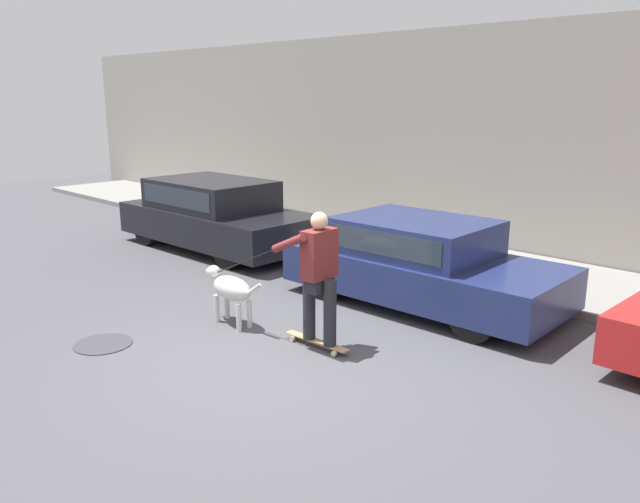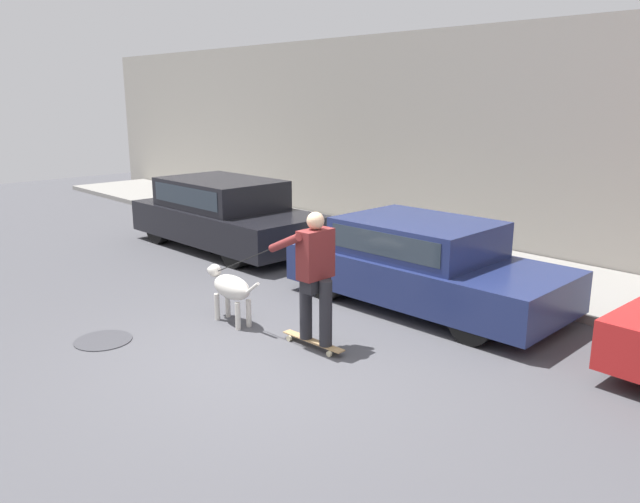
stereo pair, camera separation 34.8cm
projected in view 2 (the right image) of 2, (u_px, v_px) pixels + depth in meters
ground_plane at (267, 361)px, 7.21m from camera, size 36.00×36.00×0.00m
back_wall at (555, 145)px, 11.07m from camera, size 32.00×0.30×4.27m
sidewalk_curb at (503, 272)px, 10.61m from camera, size 30.00×2.55×0.12m
parked_car_0 at (225, 214)px, 12.45m from camera, size 4.30×1.90×1.37m
parked_car_1 at (423, 265)px, 8.97m from camera, size 4.08×1.89×1.26m
dog at (231, 288)px, 8.32m from camera, size 1.16×0.34×0.74m
skateboarder at (315, 273)px, 7.35m from camera, size 2.25×0.63×1.68m
manhole_cover at (103, 340)px, 7.80m from camera, size 0.70×0.70×0.01m
fire_hydrant at (193, 209)px, 14.68m from camera, size 0.18×0.18×0.74m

